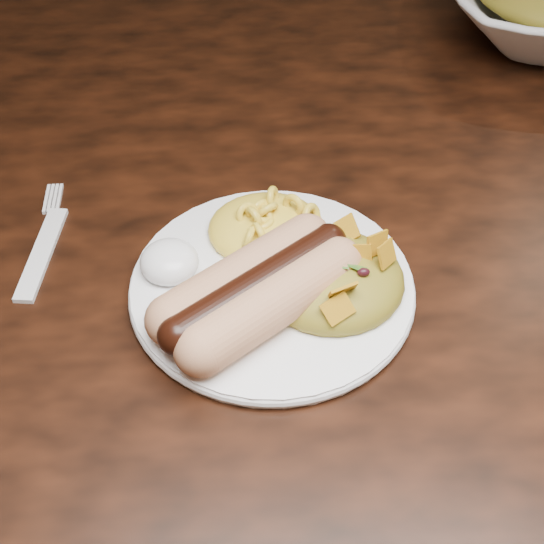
{
  "coord_description": "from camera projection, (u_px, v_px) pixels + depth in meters",
  "views": [
    {
      "loc": [
        -0.12,
        -0.55,
        1.16
      ],
      "look_at": [
        -0.09,
        -0.17,
        0.77
      ],
      "focal_mm": 50.0,
      "sensor_mm": 36.0,
      "label": 1
    }
  ],
  "objects": [
    {
      "name": "mac_and_cheese",
      "position": [
        266.0,
        216.0,
        0.57
      ],
      "size": [
        0.11,
        0.1,
        0.03
      ],
      "primitive_type": "ellipsoid",
      "rotation": [
        0.0,
        0.0,
        0.24
      ],
      "color": "gold",
      "rests_on": "plate"
    },
    {
      "name": "taco_salad",
      "position": [
        333.0,
        269.0,
        0.53
      ],
      "size": [
        0.1,
        0.1,
        0.05
      ],
      "rotation": [
        0.0,
        0.0,
        -0.05
      ],
      "color": "#BD6C1F",
      "rests_on": "plate"
    },
    {
      "name": "table",
      "position": [
        348.0,
        223.0,
        0.75
      ],
      "size": [
        1.6,
        0.9,
        0.75
      ],
      "color": "#321509",
      "rests_on": "floor"
    },
    {
      "name": "hotdog",
      "position": [
        258.0,
        289.0,
        0.52
      ],
      "size": [
        0.12,
        0.13,
        0.04
      ],
      "rotation": [
        0.0,
        0.0,
        0.64
      ],
      "color": "tan",
      "rests_on": "plate"
    },
    {
      "name": "sour_cream",
      "position": [
        169.0,
        257.0,
        0.55
      ],
      "size": [
        0.05,
        0.05,
        0.03
      ],
      "primitive_type": "ellipsoid",
      "rotation": [
        0.0,
        0.0,
        -0.27
      ],
      "color": "white",
      "rests_on": "plate"
    },
    {
      "name": "floor",
      "position": [
        319.0,
        525.0,
        1.22
      ],
      "size": [
        4.0,
        4.0,
        0.0
      ],
      "primitive_type": "plane",
      "color": "#5B2012",
      "rests_on": "ground"
    },
    {
      "name": "fork",
      "position": [
        42.0,
        253.0,
        0.58
      ],
      "size": [
        0.04,
        0.16,
        0.0
      ],
      "primitive_type": "cube",
      "rotation": [
        0.0,
        0.0,
        -0.14
      ],
      "color": "white",
      "rests_on": "table"
    },
    {
      "name": "plate",
      "position": [
        272.0,
        287.0,
        0.55
      ],
      "size": [
        0.26,
        0.26,
        0.01
      ],
      "primitive_type": "cylinder",
      "rotation": [
        0.0,
        0.0,
        0.31
      ],
      "color": "white",
      "rests_on": "table"
    }
  ]
}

